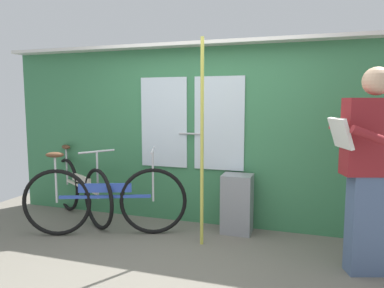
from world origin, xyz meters
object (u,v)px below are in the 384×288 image
at_px(bicycle_near_door, 105,200).
at_px(handrail_pole, 202,144).
at_px(trash_bin_by_wall, 237,204).
at_px(bicycle_leaning_behind, 81,189).
at_px(passenger_reading_newspaper, 371,167).

distance_m(bicycle_near_door, handrail_pole, 1.29).
bearing_deg(bicycle_near_door, handrail_pole, -17.03).
bearing_deg(bicycle_near_door, trash_bin_by_wall, -0.17).
bearing_deg(bicycle_leaning_behind, passenger_reading_newspaper, 23.37).
bearing_deg(bicycle_near_door, passenger_reading_newspaper, -23.05).
bearing_deg(handrail_pole, bicycle_leaning_behind, 169.09).
relative_size(bicycle_leaning_behind, trash_bin_by_wall, 2.14).
bearing_deg(trash_bin_by_wall, handrail_pole, -122.14).
bearing_deg(passenger_reading_newspaper, handrail_pole, -24.10).
relative_size(passenger_reading_newspaper, trash_bin_by_wall, 2.64).
bearing_deg(bicycle_leaning_behind, bicycle_near_door, -2.46).
bearing_deg(trash_bin_by_wall, bicycle_leaning_behind, -176.35).
bearing_deg(handrail_pole, trash_bin_by_wall, 57.86).
bearing_deg(passenger_reading_newspaper, trash_bin_by_wall, -44.15).
height_order(bicycle_leaning_behind, handrail_pole, handrail_pole).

